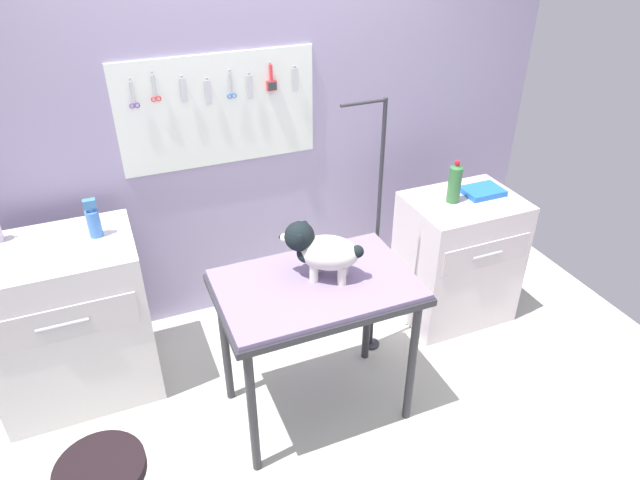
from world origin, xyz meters
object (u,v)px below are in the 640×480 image
Objects in this scene: grooming_table at (316,297)px; grooming_arm at (375,246)px; cabinet_right at (457,258)px; dog at (320,250)px; counter_left at (70,322)px; soda_bottle at (455,183)px.

grooming_arm is at bearing 33.95° from grooming_table.
grooming_arm is at bearing -171.03° from cabinet_right.
dog reaches higher than cabinet_right.
counter_left is at bearing 169.11° from grooming_arm.
counter_left is at bearing 150.77° from grooming_table.
grooming_table is 1.14× the size of cabinet_right.
grooming_table is 3.70× the size of soda_bottle.
soda_bottle is at bearing 22.00° from dog.
grooming_table reaches higher than cabinet_right.
dog is at bearing -158.00° from soda_bottle.
cabinet_right is 3.24× the size of soda_bottle.
grooming_arm is 0.74m from cabinet_right.
cabinet_right is at bearing 8.97° from grooming_arm.
dog reaches higher than soda_bottle.
grooming_arm reaches higher than cabinet_right.
grooming_arm is 1.71m from counter_left.
counter_left is 3.60× the size of soda_bottle.
grooming_table is at bearing -159.33° from cabinet_right.
dog is at bearing 45.77° from grooming_table.
dog is at bearing -147.11° from grooming_arm.
cabinet_right is at bearing -10.97° from soda_bottle.
grooming_table is 1.18m from soda_bottle.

